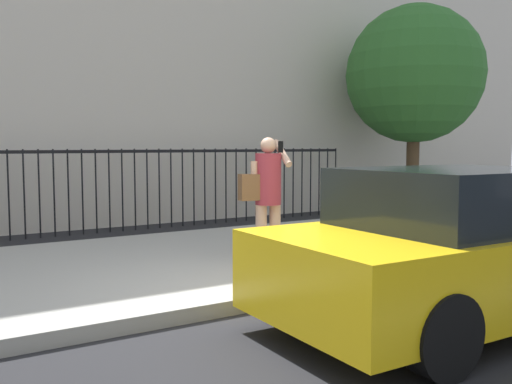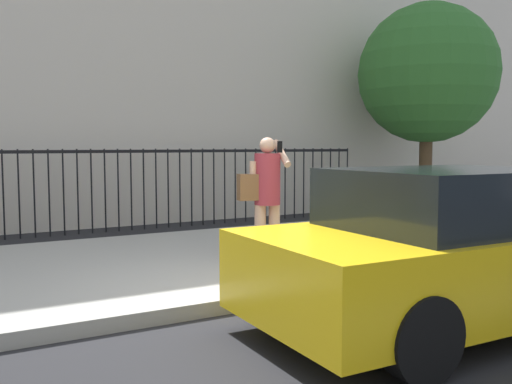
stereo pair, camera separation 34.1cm
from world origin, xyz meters
name	(u,v)px [view 1 (the left image)]	position (x,y,z in m)	size (l,w,h in m)	color
ground_plane	(258,311)	(0.00, 0.00, 0.00)	(60.00, 60.00, 0.00)	black
sidewalk	(170,265)	(0.00, 2.20, 0.07)	(28.00, 4.40, 0.15)	#9E9B93
iron_fence	(89,180)	(0.00, 5.90, 1.02)	(12.03, 0.04, 1.60)	black
taxi_yellow	(469,247)	(1.53, -1.31, 0.70)	(4.24, 1.93, 1.45)	yellow
pedestrian_on_phone	(266,189)	(1.07, 1.48, 1.09)	(0.69, 0.48, 1.62)	tan
street_tree_near	(415,75)	(7.34, 4.68, 3.32)	(3.21, 3.21, 4.94)	#4C3823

